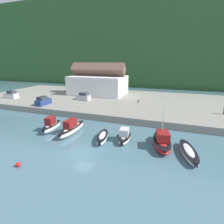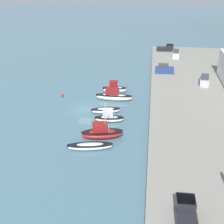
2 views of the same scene
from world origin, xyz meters
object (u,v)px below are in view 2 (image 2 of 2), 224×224
(parked_car_2, at_px, (205,80))
(parked_car_0, at_px, (176,54))
(pickup_truck_1, at_px, (186,214))
(moored_boat_3, at_px, (109,118))
(moored_boat_0, at_px, (115,89))
(moored_boat_1, at_px, (114,96))
(parked_car_1, at_px, (164,69))
(pickup_truck_0, at_px, (166,48))
(mooring_buoy_0, at_px, (62,95))
(moored_boat_4, at_px, (102,133))
(moored_boat_2, at_px, (106,110))
(moored_boat_5, at_px, (90,146))

(parked_car_2, bearing_deg, parked_car_0, 110.27)
(pickup_truck_1, bearing_deg, moored_boat_3, 114.45)
(moored_boat_0, bearing_deg, moored_boat_1, -0.49)
(parked_car_1, xyz_separation_m, pickup_truck_0, (-21.09, 1.08, -0.10))
(pickup_truck_0, distance_m, mooring_buoy_0, 41.20)
(moored_boat_4, height_order, pickup_truck_1, moored_boat_4)
(parked_car_0, xyz_separation_m, parked_car_1, (14.39, -3.46, 0.00))
(parked_car_1, bearing_deg, pickup_truck_0, 176.24)
(moored_boat_4, relative_size, parked_car_0, 1.60)
(moored_boat_0, height_order, moored_boat_1, moored_boat_0)
(pickup_truck_1, bearing_deg, moored_boat_0, 106.97)
(parked_car_0, bearing_deg, moored_boat_0, -115.60)
(parked_car_0, bearing_deg, moored_boat_1, -111.65)
(moored_boat_3, height_order, parked_car_2, parked_car_2)
(moored_boat_2, height_order, parked_car_0, parked_car_0)
(parked_car_2, distance_m, pickup_truck_0, 28.65)
(moored_boat_2, height_order, moored_boat_4, moored_boat_4)
(moored_boat_0, distance_m, moored_boat_2, 9.92)
(moored_boat_3, height_order, moored_boat_4, moored_boat_4)
(mooring_buoy_0, bearing_deg, parked_car_1, 123.60)
(moored_boat_2, distance_m, parked_car_2, 23.59)
(pickup_truck_1, bearing_deg, moored_boat_2, 113.66)
(moored_boat_0, xyz_separation_m, pickup_truck_0, (-31.58, 11.50, 1.25))
(moored_boat_0, relative_size, parked_car_2, 1.17)
(parked_car_1, relative_size, parked_car_2, 0.96)
(moored_boat_3, height_order, mooring_buoy_0, moored_boat_3)
(moored_boat_5, bearing_deg, moored_boat_3, 158.88)
(moored_boat_4, relative_size, mooring_buoy_0, 11.87)
(moored_boat_0, height_order, moored_boat_4, moored_boat_4)
(parked_car_2, bearing_deg, moored_boat_5, -119.34)
(parked_car_1, distance_m, pickup_truck_0, 21.11)
(moored_boat_3, xyz_separation_m, mooring_buoy_0, (-9.87, -11.01, -0.43))
(moored_boat_3, height_order, moored_boat_5, moored_boat_3)
(moored_boat_1, height_order, moored_boat_3, moored_boat_1)
(moored_boat_0, xyz_separation_m, moored_boat_3, (13.17, 0.66, -0.24))
(moored_boat_0, height_order, parked_car_2, parked_car_2)
(moored_boat_1, xyz_separation_m, pickup_truck_0, (-35.50, 11.18, 1.30))
(pickup_truck_1, distance_m, mooring_buoy_0, 39.61)
(moored_boat_2, height_order, mooring_buoy_0, moored_boat_2)
(moored_boat_0, height_order, pickup_truck_0, pickup_truck_0)
(parked_car_0, xyz_separation_m, pickup_truck_1, (61.20, -2.42, -0.10))
(moored_boat_0, bearing_deg, pickup_truck_0, 154.76)
(moored_boat_3, bearing_deg, parked_car_0, 154.47)
(moored_boat_3, bearing_deg, parked_car_1, 151.22)
(parked_car_0, distance_m, parked_car_1, 14.79)
(moored_boat_1, bearing_deg, moored_boat_3, 2.78)
(moored_boat_2, bearing_deg, pickup_truck_0, 150.80)
(pickup_truck_1, bearing_deg, parked_car_1, 90.73)
(moored_boat_5, bearing_deg, moored_boat_0, 166.23)
(moored_boat_1, bearing_deg, parked_car_1, 145.69)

